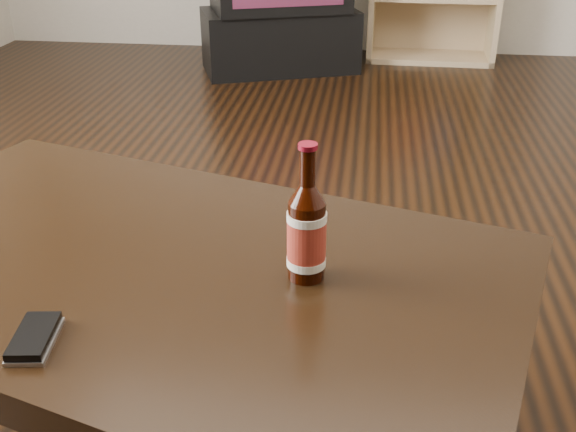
# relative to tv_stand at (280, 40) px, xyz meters

# --- Properties ---
(floor) EXTENTS (5.00, 6.00, 0.01)m
(floor) POSITION_rel_tv_stand_xyz_m (0.54, -2.44, -0.18)
(floor) COLOR black
(floor) RESTS_ON ground
(tv_stand) EXTENTS (0.97, 0.71, 0.35)m
(tv_stand) POSITION_rel_tv_stand_xyz_m (0.00, 0.00, 0.00)
(tv_stand) COLOR black
(tv_stand) RESTS_ON floor
(coffee_table) EXTENTS (1.40, 1.06, 0.47)m
(coffee_table) POSITION_rel_tv_stand_xyz_m (0.18, -2.99, 0.23)
(coffee_table) COLOR black
(coffee_table) RESTS_ON floor
(beer_bottle) EXTENTS (0.08, 0.08, 0.23)m
(beer_bottle) POSITION_rel_tv_stand_xyz_m (0.45, -3.02, 0.37)
(beer_bottle) COLOR black
(beer_bottle) RESTS_ON coffee_table
(phone) EXTENTS (0.07, 0.11, 0.02)m
(phone) POSITION_rel_tv_stand_xyz_m (0.08, -3.24, 0.30)
(phone) COLOR #BDBCBF
(phone) RESTS_ON coffee_table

